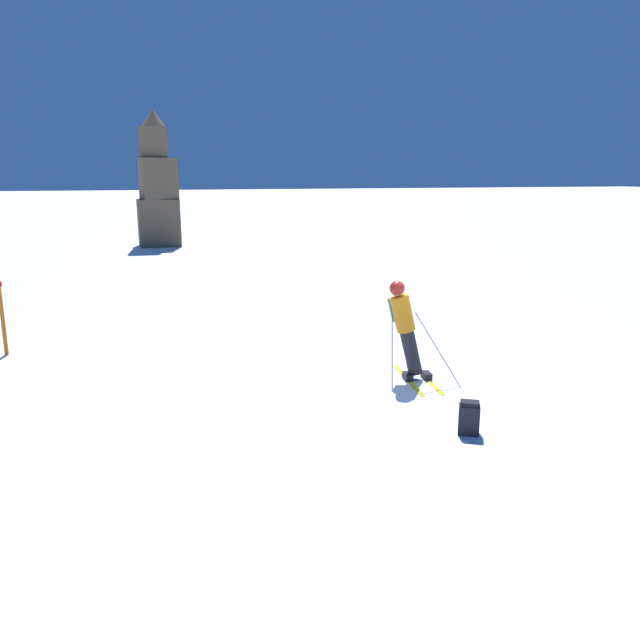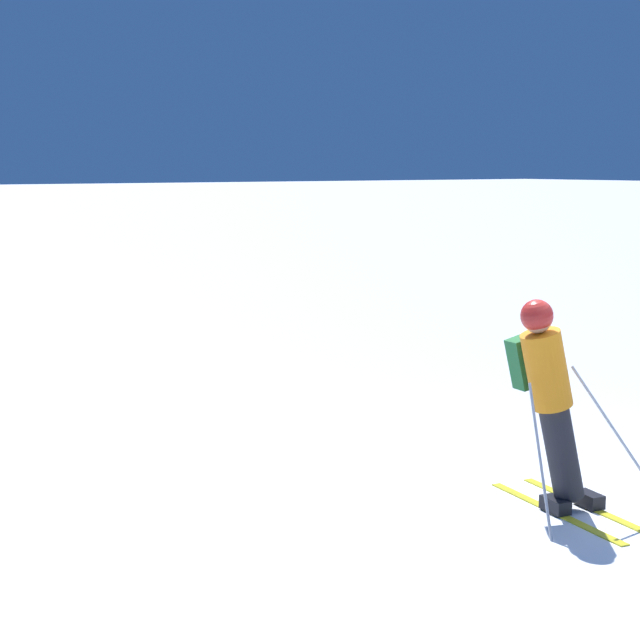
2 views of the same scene
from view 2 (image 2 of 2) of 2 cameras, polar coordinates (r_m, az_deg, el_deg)
name	(u,v)px [view 2 (image 2 of 2)]	position (r m, az deg, el deg)	size (l,w,h in m)	color
ground_plane	(593,505)	(9.85, 14.36, -9.52)	(300.00, 300.00, 0.00)	white
skier	(549,393)	(9.25, 12.12, -3.82)	(1.27, 1.84, 1.90)	yellow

